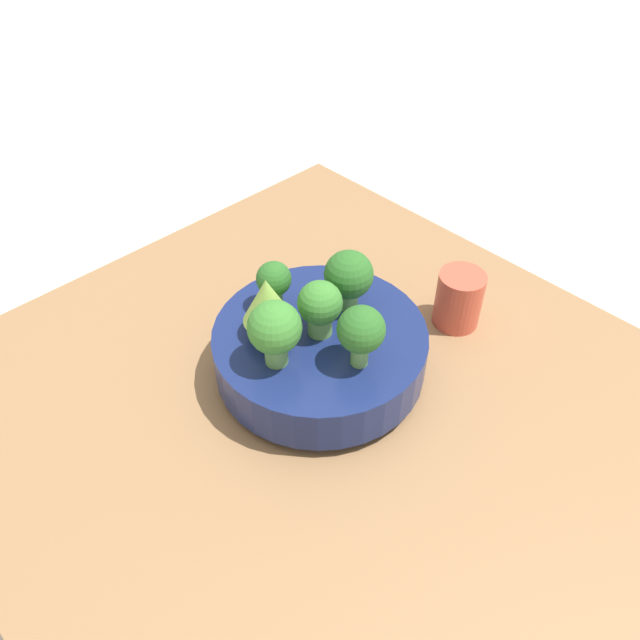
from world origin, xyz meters
name	(u,v)px	position (x,y,z in m)	size (l,w,h in m)	color
ground_plane	(321,418)	(0.00, 0.00, 0.00)	(6.00, 6.00, 0.00)	silver
table	(321,408)	(0.00, 0.00, 0.02)	(0.82, 0.86, 0.04)	olive
bowl	(320,350)	(0.03, 0.03, 0.08)	(0.27, 0.27, 0.07)	navy
romanesco_piece_far	(267,302)	(-0.02, 0.07, 0.16)	(0.06, 0.06, 0.08)	#6BA34C
broccoli_floret_center	(320,306)	(0.03, 0.03, 0.16)	(0.05, 0.05, 0.07)	#609347
broccoli_floret_right	(349,276)	(0.09, 0.04, 0.16)	(0.06, 0.06, 0.08)	#609347
broccoli_floret_left	(275,330)	(-0.04, 0.03, 0.16)	(0.06, 0.06, 0.09)	#609347
broccoli_floret_front	(361,331)	(0.03, -0.04, 0.16)	(0.06, 0.06, 0.08)	#609347
broccoli_floret_back	(274,281)	(0.02, 0.11, 0.15)	(0.04, 0.04, 0.07)	#6BA34C
cup	(459,299)	(0.23, -0.03, 0.08)	(0.06, 0.06, 0.08)	#C64C38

